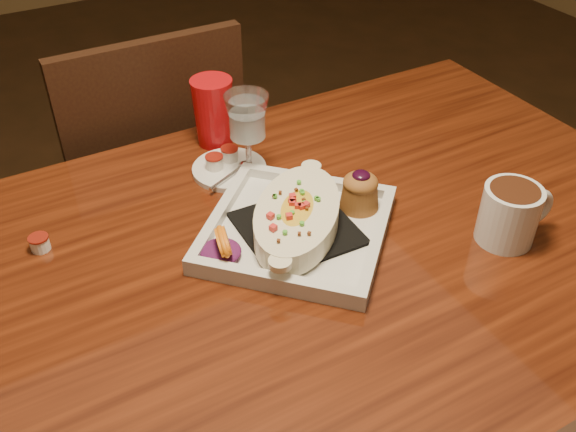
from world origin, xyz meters
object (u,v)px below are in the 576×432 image
table (270,307)px  red_tumbler (213,112)px  plate (301,220)px  saucer (228,167)px  coffee_mug (511,212)px  goblet (247,121)px  chair_far (152,187)px

table → red_tumbler: size_ratio=11.03×
plate → saucer: plate is taller
plate → red_tumbler: red_tumbler is taller
coffee_mug → goblet: (-0.29, 0.37, 0.06)m
table → coffee_mug: (0.37, -0.13, 0.15)m
plate → chair_far: bearing=53.2°
coffee_mug → saucer: size_ratio=0.94×
coffee_mug → chair_far: bearing=123.4°
chair_far → plate: 0.66m
table → chair_far: 0.65m
red_tumbler → chair_far: bearing=106.7°
chair_far → red_tumbler: (0.08, -0.26, 0.31)m
chair_far → coffee_mug: size_ratio=7.05×
plate → table: bearing=161.3°
plate → goblet: size_ratio=2.43×
plate → coffee_mug: 0.34m
table → coffee_mug: 0.42m
plate → saucer: size_ratio=2.87×
coffee_mug → table: bearing=167.7°
saucer → red_tumbler: red_tumbler is taller
table → coffee_mug: coffee_mug is taller
plate → coffee_mug: bearing=-75.7°
chair_far → plate: bearing=97.8°
chair_far → coffee_mug: chair_far is taller
goblet → saucer: (-0.03, 0.03, -0.10)m
plate → coffee_mug: size_ratio=3.03×
coffee_mug → saucer: coffee_mug is taller
table → chair_far: size_ratio=1.61×
table → plate: bearing=25.9°
goblet → saucer: goblet is taller
table → plate: plate is taller
table → goblet: 0.33m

